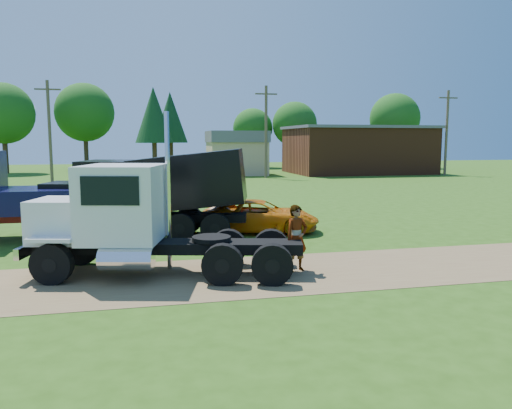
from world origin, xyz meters
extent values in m
plane|color=#274B10|center=(0.00, 0.00, 0.00)|extent=(140.00, 140.00, 0.00)
cube|color=brown|center=(0.00, 0.00, 0.01)|extent=(120.00, 4.20, 0.01)
cube|color=black|center=(-5.37, 0.62, 0.78)|extent=(7.35, 2.66, 0.29)
cylinder|color=black|center=(-8.38, 0.28, 0.54)|extent=(1.13, 0.59, 1.08)
cylinder|color=black|center=(-8.38, 0.28, 0.54)|extent=(0.45, 0.44, 0.38)
cylinder|color=black|center=(-7.88, 2.32, 0.54)|extent=(1.13, 0.59, 1.08)
cylinder|color=black|center=(-7.88, 2.32, 0.54)|extent=(0.45, 0.44, 0.38)
cylinder|color=black|center=(-4.10, -0.77, 0.54)|extent=(1.13, 0.59, 1.08)
cylinder|color=black|center=(-4.10, -0.77, 0.54)|extent=(0.45, 0.44, 0.38)
cylinder|color=black|center=(-3.60, 1.26, 0.54)|extent=(1.13, 0.59, 1.08)
cylinder|color=black|center=(-3.60, 1.26, 0.54)|extent=(0.45, 0.44, 0.38)
cylinder|color=black|center=(-2.87, -1.07, 0.54)|extent=(1.13, 0.59, 1.08)
cylinder|color=black|center=(-2.87, -1.07, 0.54)|extent=(0.45, 0.44, 0.38)
cylinder|color=black|center=(-2.37, 0.96, 0.54)|extent=(1.13, 0.59, 1.08)
cylinder|color=black|center=(-2.37, 0.96, 0.54)|extent=(0.45, 0.44, 0.38)
cube|color=silver|center=(-8.08, 1.29, 1.52)|extent=(2.11, 2.04, 1.17)
cube|color=silver|center=(-8.94, 1.50, 1.47)|extent=(0.43, 1.44, 0.98)
cube|color=silver|center=(-8.99, 1.51, 0.78)|extent=(0.68, 2.22, 0.29)
cube|color=silver|center=(-6.56, 0.91, 2.01)|extent=(2.56, 2.77, 2.06)
cube|color=black|center=(-7.54, 1.15, 2.45)|extent=(0.52, 1.91, 0.83)
cube|color=black|center=(-6.84, -0.24, 2.45)|extent=(1.44, 0.39, 0.73)
cube|color=black|center=(-6.28, 2.06, 2.45)|extent=(1.44, 0.39, 0.73)
cube|color=silver|center=(-8.38, 0.28, 1.17)|extent=(1.25, 0.71, 0.10)
cube|color=silver|center=(-7.88, 2.32, 1.17)|extent=(1.25, 0.71, 0.10)
cylinder|color=silver|center=(-6.50, -0.26, 0.69)|extent=(1.47, 0.90, 0.59)
cylinder|color=silver|center=(-5.34, 1.17, 2.25)|extent=(0.17, 0.17, 4.50)
cylinder|color=black|center=(-4.23, 0.34, 1.01)|extent=(1.30, 1.30, 0.12)
cube|color=black|center=(-6.00, 6.31, 0.78)|extent=(7.83, 2.92, 0.29)
cylinder|color=black|center=(-9.10, 6.06, 0.54)|extent=(1.13, 0.60, 1.08)
cylinder|color=black|center=(-9.10, 6.06, 0.54)|extent=(0.46, 0.45, 0.38)
cylinder|color=black|center=(-8.58, 8.05, 0.54)|extent=(1.13, 0.60, 1.08)
cylinder|color=black|center=(-8.58, 8.05, 0.54)|extent=(0.46, 0.45, 0.38)
cylinder|color=black|center=(-4.74, 4.93, 0.54)|extent=(1.13, 0.60, 1.08)
cylinder|color=black|center=(-4.74, 4.93, 0.54)|extent=(0.46, 0.45, 0.38)
cylinder|color=black|center=(-4.22, 6.92, 0.54)|extent=(1.13, 0.60, 1.08)
cylinder|color=black|center=(-4.22, 6.92, 0.54)|extent=(0.46, 0.45, 0.38)
cylinder|color=black|center=(-3.51, 4.61, 0.54)|extent=(1.13, 0.60, 1.08)
cylinder|color=black|center=(-3.51, 4.61, 0.54)|extent=(0.46, 0.45, 0.38)
cylinder|color=black|center=(-2.99, 6.59, 0.54)|extent=(1.13, 0.60, 1.08)
cylinder|color=black|center=(-2.99, 6.59, 0.54)|extent=(0.46, 0.45, 0.38)
cube|color=black|center=(-8.75, 7.03, 1.52)|extent=(2.12, 2.05, 1.17)
cube|color=silver|center=(-9.60, 7.25, 1.47)|extent=(0.45, 1.44, 0.98)
cube|color=black|center=(-7.23, 6.64, 1.96)|extent=(2.49, 2.77, 1.96)
cube|color=black|center=(-8.16, 6.88, 2.40)|extent=(0.54, 1.91, 0.78)
cube|color=black|center=(-4.29, 5.87, 2.20)|extent=(4.75, 3.36, 2.38)
cube|color=maroon|center=(-11.21, 6.79, 0.88)|extent=(7.72, 1.22, 0.33)
cylinder|color=black|center=(-8.69, 5.60, 0.61)|extent=(1.22, 0.40, 1.21)
cylinder|color=black|center=(-8.69, 5.60, 0.61)|extent=(0.43, 0.41, 0.42)
cylinder|color=black|center=(-8.66, 7.91, 0.61)|extent=(1.22, 0.40, 1.21)
cylinder|color=black|center=(-8.66, 7.91, 0.61)|extent=(0.43, 0.41, 0.42)
cube|color=black|center=(-9.44, 6.77, 1.49)|extent=(3.89, 2.59, 0.88)
imported|color=#CC6C09|center=(-1.41, 6.30, 0.65)|extent=(5.12, 3.39, 1.31)
imported|color=#999999|center=(-1.83, 0.15, 0.95)|extent=(0.79, 0.63, 1.90)
imported|color=#999999|center=(-5.46, 5.24, 0.99)|extent=(1.20, 1.11, 1.98)
cube|color=brown|center=(18.00, 40.00, 2.50)|extent=(15.00, 10.00, 5.00)
cube|color=#59595E|center=(18.00, 40.00, 5.15)|extent=(15.40, 10.40, 0.30)
cube|color=tan|center=(4.00, 40.00, 1.80)|extent=(6.00, 5.00, 3.60)
cube|color=#59595E|center=(4.00, 40.00, 4.10)|extent=(6.20, 5.40, 1.20)
cylinder|color=brown|center=(-14.00, 35.00, 4.50)|extent=(0.28, 0.28, 9.00)
cube|color=brown|center=(-14.00, 35.00, 8.20)|extent=(2.20, 0.14, 0.14)
cylinder|color=brown|center=(6.00, 35.00, 4.50)|extent=(0.28, 0.28, 9.00)
cube|color=brown|center=(6.00, 35.00, 8.20)|extent=(2.20, 0.14, 0.14)
cylinder|color=brown|center=(26.00, 35.00, 4.50)|extent=(0.28, 0.28, 9.00)
cube|color=brown|center=(26.00, 35.00, 8.20)|extent=(2.20, 0.14, 0.14)
cylinder|color=#331F15|center=(-21.01, 48.35, 1.81)|extent=(0.56, 0.56, 3.62)
sphere|color=#1B4912|center=(-21.01, 48.35, 6.71)|extent=(6.82, 6.82, 6.82)
cylinder|color=#331F15|center=(-12.88, 53.89, 1.94)|extent=(0.56, 0.56, 3.88)
sphere|color=#1B4912|center=(-12.88, 53.89, 7.21)|extent=(7.32, 7.32, 7.32)
cylinder|color=#331F15|center=(-2.31, 52.23, 1.73)|extent=(0.56, 0.56, 3.46)
cone|color=black|center=(-2.31, 52.23, 6.63)|extent=(4.35, 4.35, 6.43)
cylinder|color=#331F15|center=(8.88, 54.03, 1.44)|extent=(0.56, 0.56, 2.88)
sphere|color=#1B4912|center=(8.88, 54.03, 5.34)|extent=(5.42, 5.42, 5.42)
cylinder|color=#331F15|center=(14.12, 51.65, 1.58)|extent=(0.56, 0.56, 3.16)
sphere|color=#1B4912|center=(14.12, 51.65, 5.87)|extent=(5.96, 5.96, 5.96)
cylinder|color=#331F15|center=(27.93, 50.04, 1.80)|extent=(0.56, 0.56, 3.60)
sphere|color=#1B4912|center=(27.93, 50.04, 6.69)|extent=(6.80, 6.80, 6.80)
cylinder|color=#331F15|center=(-4.52, 46.68, 1.73)|extent=(0.56, 0.56, 3.47)
cone|color=black|center=(-4.52, 46.68, 6.63)|extent=(4.36, 4.36, 6.44)
camera|label=1|loc=(-6.05, -13.11, 3.70)|focal=35.00mm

